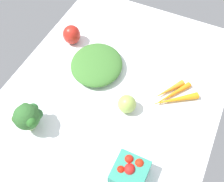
{
  "coord_description": "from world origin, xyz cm",
  "views": [
    {
      "loc": [
        -52.31,
        -24.75,
        86.52
      ],
      "look_at": [
        0.0,
        0.0,
        4.0
      ],
      "focal_mm": 45.17,
      "sensor_mm": 36.0,
      "label": 1
    }
  ],
  "objects_px": {
    "broccoli_head": "(28,116)",
    "heirloom_tomato_green": "(127,104)",
    "carrot_bunch": "(172,96)",
    "leafy_greens_clump": "(97,64)",
    "berry_basket": "(130,172)",
    "bell_pepper_red": "(72,35)"
  },
  "relations": [
    {
      "from": "berry_basket",
      "to": "leafy_greens_clump",
      "type": "distance_m",
      "value": 0.43
    },
    {
      "from": "carrot_bunch",
      "to": "leafy_greens_clump",
      "type": "height_order",
      "value": "leafy_greens_clump"
    },
    {
      "from": "broccoli_head",
      "to": "heirloom_tomato_green",
      "type": "bearing_deg",
      "value": -52.63
    },
    {
      "from": "carrot_bunch",
      "to": "broccoli_head",
      "type": "distance_m",
      "value": 0.5
    },
    {
      "from": "bell_pepper_red",
      "to": "broccoli_head",
      "type": "xyz_separation_m",
      "value": [
        -0.4,
        -0.08,
        0.03
      ]
    },
    {
      "from": "leafy_greens_clump",
      "to": "berry_basket",
      "type": "bearing_deg",
      "value": -139.84
    },
    {
      "from": "bell_pepper_red",
      "to": "broccoli_head",
      "type": "bearing_deg",
      "value": -169.4
    },
    {
      "from": "berry_basket",
      "to": "broccoli_head",
      "type": "relative_size",
      "value": 0.89
    },
    {
      "from": "heirloom_tomato_green",
      "to": "leafy_greens_clump",
      "type": "bearing_deg",
      "value": 56.19
    },
    {
      "from": "carrot_bunch",
      "to": "heirloom_tomato_green",
      "type": "distance_m",
      "value": 0.17
    },
    {
      "from": "berry_basket",
      "to": "heirloom_tomato_green",
      "type": "bearing_deg",
      "value": 25.64
    },
    {
      "from": "leafy_greens_clump",
      "to": "bell_pepper_red",
      "type": "bearing_deg",
      "value": 61.29
    },
    {
      "from": "berry_basket",
      "to": "heirloom_tomato_green",
      "type": "height_order",
      "value": "berry_basket"
    },
    {
      "from": "heirloom_tomato_green",
      "to": "leafy_greens_clump",
      "type": "distance_m",
      "value": 0.21
    },
    {
      "from": "heirloom_tomato_green",
      "to": "bell_pepper_red",
      "type": "xyz_separation_m",
      "value": [
        0.21,
        0.34,
        0.01
      ]
    },
    {
      "from": "heirloom_tomato_green",
      "to": "broccoli_head",
      "type": "height_order",
      "value": "broccoli_head"
    },
    {
      "from": "leafy_greens_clump",
      "to": "bell_pepper_red",
      "type": "relative_size",
      "value": 2.7
    },
    {
      "from": "carrot_bunch",
      "to": "broccoli_head",
      "type": "bearing_deg",
      "value": 128.92
    },
    {
      "from": "carrot_bunch",
      "to": "heirloom_tomato_green",
      "type": "relative_size",
      "value": 2.45
    },
    {
      "from": "carrot_bunch",
      "to": "heirloom_tomato_green",
      "type": "bearing_deg",
      "value": 131.87
    },
    {
      "from": "carrot_bunch",
      "to": "leafy_greens_clump",
      "type": "xyz_separation_m",
      "value": [
        0.0,
        0.3,
        0.01
      ]
    },
    {
      "from": "broccoli_head",
      "to": "berry_basket",
      "type": "bearing_deg",
      "value": -92.19
    }
  ]
}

